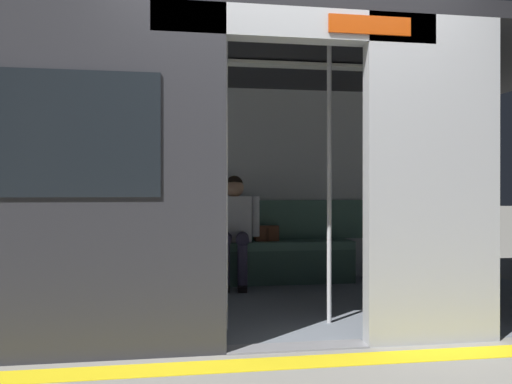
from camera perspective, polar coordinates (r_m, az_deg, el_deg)
ground_plane at (r=3.72m, az=4.25°, el=-15.93°), size 60.00×60.00×0.00m
platform_edge_strip at (r=3.44m, az=5.50°, el=-17.22°), size 8.00×0.24×0.01m
train_car at (r=4.87m, az=-0.10°, el=6.34°), size 6.40×2.96×2.33m
bench_seat at (r=6.02m, az=-1.35°, el=-6.27°), size 2.46×0.44×0.47m
person_seated at (r=5.92m, az=-2.29°, el=-3.19°), size 0.55×0.71×1.19m
handbag at (r=6.11m, az=1.10°, el=-4.34°), size 0.26×0.15×0.17m
book at (r=5.98m, az=-5.76°, el=-5.12°), size 0.23×0.26×0.03m
grab_pole_door at (r=4.02m, az=-3.21°, el=1.07°), size 0.04×0.04×2.19m
grab_pole_far at (r=4.26m, az=7.66°, el=1.02°), size 0.04×0.04×2.19m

